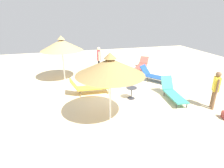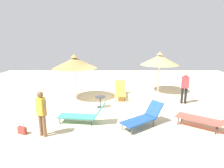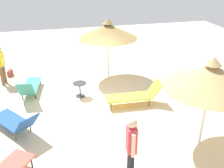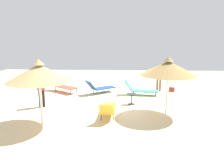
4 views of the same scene
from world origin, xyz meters
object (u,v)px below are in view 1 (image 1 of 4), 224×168
(parasol_umbrella_far_left, at_px, (62,45))
(person_standing_center, at_px, (99,58))
(parasol_umbrella_far_right, at_px, (110,67))
(lounge_chair_near_left, at_px, (172,92))
(person_standing_back, at_px, (216,88))
(lounge_chair_near_right, at_px, (154,75))
(lounge_chair_edge, at_px, (89,87))
(lounge_chair_front, at_px, (142,65))
(side_table_round, at_px, (131,91))

(parasol_umbrella_far_left, height_order, person_standing_center, parasol_umbrella_far_left)
(parasol_umbrella_far_right, distance_m, lounge_chair_near_left, 3.95)
(person_standing_back, bearing_deg, lounge_chair_near_left, 130.98)
(lounge_chair_near_right, xyz_separation_m, lounge_chair_edge, (-4.13, -0.78, -0.00))
(lounge_chair_edge, relative_size, lounge_chair_front, 0.96)
(lounge_chair_near_left, bearing_deg, parasol_umbrella_far_left, 139.13)
(parasol_umbrella_far_right, bearing_deg, lounge_chair_near_right, 42.80)
(lounge_chair_near_left, bearing_deg, person_standing_back, -49.02)
(parasol_umbrella_far_right, xyz_separation_m, lounge_chair_near_right, (3.70, 3.42, -1.76))
(lounge_chair_edge, height_order, person_standing_back, person_standing_back)
(lounge_chair_edge, relative_size, person_standing_center, 1.15)
(parasol_umbrella_far_left, bearing_deg, person_standing_back, -42.59)
(parasol_umbrella_far_left, xyz_separation_m, lounge_chair_edge, (1.13, -2.60, -1.77))
(lounge_chair_near_left, distance_m, lounge_chair_edge, 4.18)
(person_standing_back, bearing_deg, parasol_umbrella_far_right, 175.37)
(parasol_umbrella_far_left, bearing_deg, lounge_chair_near_left, -40.87)
(person_standing_back, height_order, person_standing_center, person_standing_center)
(person_standing_center, bearing_deg, person_standing_back, -60.10)
(lounge_chair_near_right, bearing_deg, person_standing_back, -77.42)
(lounge_chair_near_right, height_order, lounge_chair_edge, lounge_chair_near_right)
(lounge_chair_near_left, relative_size, lounge_chair_edge, 1.01)
(parasol_umbrella_far_right, bearing_deg, lounge_chair_front, 55.76)
(lounge_chair_front, relative_size, side_table_round, 3.69)
(side_table_round, bearing_deg, parasol_umbrella_far_left, 129.31)
(side_table_round, bearing_deg, parasol_umbrella_far_right, -134.06)
(person_standing_center, bearing_deg, lounge_chair_near_left, -63.48)
(lounge_chair_near_left, bearing_deg, lounge_chair_near_right, 82.90)
(lounge_chair_front, height_order, side_table_round, lounge_chair_front)
(parasol_umbrella_far_left, height_order, person_standing_back, parasol_umbrella_far_left)
(lounge_chair_edge, bearing_deg, lounge_chair_near_right, 10.73)
(lounge_chair_near_right, relative_size, person_standing_back, 1.12)
(lounge_chair_near_left, relative_size, lounge_chair_near_right, 1.09)
(lounge_chair_edge, distance_m, side_table_round, 2.21)
(person_standing_back, bearing_deg, parasol_umbrella_far_left, 137.41)
(lounge_chair_front, bearing_deg, person_standing_back, -84.68)
(lounge_chair_front, bearing_deg, lounge_chair_near_right, -96.40)
(person_standing_center, height_order, side_table_round, person_standing_center)
(lounge_chair_front, distance_m, side_table_round, 4.96)
(lounge_chair_near_right, distance_m, lounge_chair_edge, 4.20)
(lounge_chair_front, distance_m, person_standing_center, 3.21)
(lounge_chair_near_right, height_order, side_table_round, lounge_chair_near_right)
(person_standing_back, xyz_separation_m, person_standing_center, (-3.71, 6.46, 0.06))
(lounge_chair_front, bearing_deg, lounge_chair_near_left, -96.75)
(lounge_chair_near_left, distance_m, lounge_chair_front, 4.90)
(parasol_umbrella_far_right, bearing_deg, lounge_chair_edge, 99.35)
(side_table_round, bearing_deg, lounge_chair_near_left, -16.62)
(lounge_chair_edge, height_order, lounge_chair_front, lounge_chair_edge)
(lounge_chair_near_right, distance_m, person_standing_back, 3.93)
(parasol_umbrella_far_right, bearing_deg, lounge_chair_near_left, 15.80)
(parasol_umbrella_far_left, distance_m, lounge_chair_edge, 3.34)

